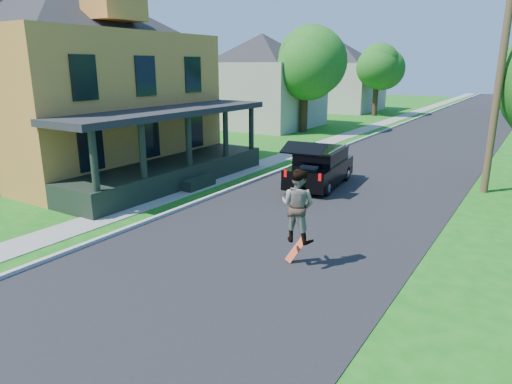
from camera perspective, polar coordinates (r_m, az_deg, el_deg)
The scene contains 14 objects.
ground at distance 11.12m, azimuth -5.41°, elevation -10.30°, with size 140.00×140.00×0.00m, color #135D12.
street at distance 28.94m, azimuth 19.70°, elevation 5.08°, with size 8.00×120.00×0.02m, color black.
curb at distance 30.07m, azimuth 12.16°, elevation 6.01°, with size 0.15×120.00×0.12m, color #A0A09B.
sidewalk at distance 30.63m, azimuth 9.44°, elevation 6.32°, with size 1.30×120.00×0.03m, color gray.
front_walk at distance 21.50m, azimuth -15.72°, elevation 2.01°, with size 6.50×1.20×0.03m, color gray.
main_house at distance 23.52m, azimuth -22.23°, elevation 14.71°, with size 15.56×15.56×10.10m.
neighbor_house_mid at distance 37.46m, azimuth 0.76°, elevation 14.64°, with size 12.78×12.78×8.30m.
neighbor_house_far at distance 51.75m, azimuth 10.45°, elevation 14.67°, with size 12.78×12.78×8.30m.
black_suv at distance 18.92m, azimuth 7.98°, elevation 3.10°, with size 2.13×4.58×2.06m.
skateboarder at distance 10.98m, azimuth 5.23°, elevation -1.67°, with size 0.88×0.69×1.81m.
skateboard at distance 11.62m, azimuth 5.03°, elevation -7.30°, with size 0.50×0.35×0.69m.
tree_left_mid at distance 34.36m, azimuth 6.12°, elevation 15.96°, with size 5.36×5.28×7.77m.
tree_left_far at distance 46.71m, azimuth 14.96°, elevation 15.33°, with size 5.34×5.47×7.42m.
utility_pole_near at distance 19.54m, azimuth 28.23°, elevation 12.91°, with size 1.68×0.49×8.76m.
Camera 1 is at (6.22, -7.84, 4.85)m, focal length 32.00 mm.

